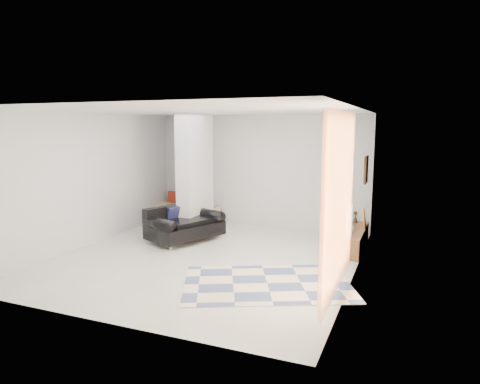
% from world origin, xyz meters
% --- Properties ---
extents(floor, '(6.00, 6.00, 0.00)m').
position_xyz_m(floor, '(0.00, 0.00, 0.00)').
color(floor, beige).
rests_on(floor, ground).
extents(ceiling, '(6.00, 6.00, 0.00)m').
position_xyz_m(ceiling, '(0.00, 0.00, 2.80)').
color(ceiling, white).
rests_on(ceiling, wall_back).
extents(wall_back, '(6.00, 0.00, 6.00)m').
position_xyz_m(wall_back, '(0.00, 3.00, 1.40)').
color(wall_back, silver).
rests_on(wall_back, ground).
extents(wall_front, '(6.00, 0.00, 6.00)m').
position_xyz_m(wall_front, '(0.00, -3.00, 1.40)').
color(wall_front, silver).
rests_on(wall_front, ground).
extents(wall_left, '(0.00, 6.00, 6.00)m').
position_xyz_m(wall_left, '(-2.75, 0.00, 1.40)').
color(wall_left, silver).
rests_on(wall_left, ground).
extents(wall_right, '(0.00, 6.00, 6.00)m').
position_xyz_m(wall_right, '(2.75, 0.00, 1.40)').
color(wall_right, silver).
rests_on(wall_right, ground).
extents(partition_column, '(0.35, 1.20, 2.80)m').
position_xyz_m(partition_column, '(-1.10, 1.60, 1.40)').
color(partition_column, silver).
rests_on(partition_column, floor).
extents(hallway_door, '(0.85, 0.06, 2.04)m').
position_xyz_m(hallway_door, '(-2.10, 2.96, 1.02)').
color(hallway_door, silver).
rests_on(hallway_door, floor).
extents(curtain, '(0.00, 2.55, 2.55)m').
position_xyz_m(curtain, '(2.67, -1.15, 1.45)').
color(curtain, orange).
rests_on(curtain, wall_right).
extents(wall_art, '(0.04, 0.45, 0.55)m').
position_xyz_m(wall_art, '(2.72, 1.70, 1.65)').
color(wall_art, '#3D2410').
rests_on(wall_art, wall_right).
extents(media_console, '(0.45, 1.80, 0.80)m').
position_xyz_m(media_console, '(2.52, 1.70, 0.20)').
color(media_console, brown).
rests_on(media_console, floor).
extents(loveseat, '(1.49, 1.84, 0.76)m').
position_xyz_m(loveseat, '(-1.06, 0.94, 0.35)').
color(loveseat, silver).
rests_on(loveseat, floor).
extents(daybed, '(1.82, 0.95, 0.77)m').
position_xyz_m(daybed, '(-1.92, 2.63, 0.42)').
color(daybed, black).
rests_on(daybed, floor).
extents(area_rug, '(3.15, 2.71, 0.01)m').
position_xyz_m(area_rug, '(1.51, -0.90, 0.01)').
color(area_rug, beige).
rests_on(area_rug, floor).
extents(cylinder_lamp, '(0.12, 0.12, 0.63)m').
position_xyz_m(cylinder_lamp, '(2.50, 1.11, 0.72)').
color(cylinder_lamp, white).
rests_on(cylinder_lamp, media_console).
extents(bronze_figurine, '(0.13, 0.13, 0.25)m').
position_xyz_m(bronze_figurine, '(2.47, 2.37, 0.53)').
color(bronze_figurine, '#332216').
rests_on(bronze_figurine, media_console).
extents(vase, '(0.19, 0.19, 0.19)m').
position_xyz_m(vase, '(2.47, 1.54, 0.49)').
color(vase, silver).
rests_on(vase, media_console).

